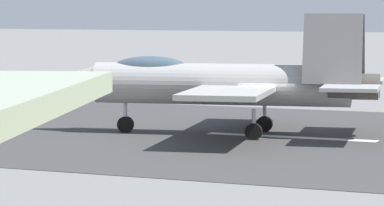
{
  "coord_description": "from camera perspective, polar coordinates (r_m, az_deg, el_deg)",
  "views": [
    {
      "loc": [
        -15.54,
        46.29,
        5.91
      ],
      "look_at": [
        0.54,
        8.16,
        2.2
      ],
      "focal_mm": 100.55,
      "sensor_mm": 36.0,
      "label": 1
    }
  ],
  "objects": [
    {
      "name": "fighter_jet",
      "position": [
        49.46,
        1.55,
        1.09
      ],
      "size": [
        16.57,
        13.59,
        5.63
      ],
      "color": "#9E9D9B",
      "rests_on": "ground"
    },
    {
      "name": "ground_plane",
      "position": [
        49.18,
        4.29,
        -1.79
      ],
      "size": [
        400.0,
        400.0,
        0.0
      ],
      "primitive_type": "plane",
      "color": "slate"
    },
    {
      "name": "runway_strip",
      "position": [
        49.17,
        4.31,
        -1.78
      ],
      "size": [
        240.0,
        26.0,
        0.02
      ],
      "color": "#3A393A",
      "rests_on": "ground"
    }
  ]
}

